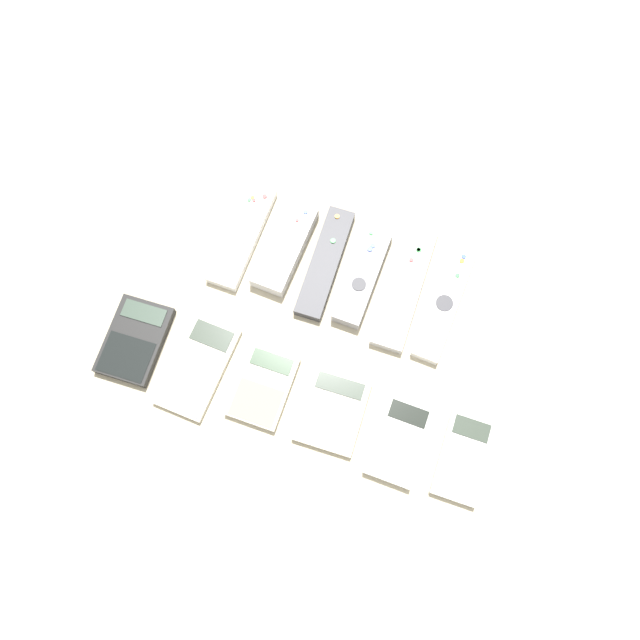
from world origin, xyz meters
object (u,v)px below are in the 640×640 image
(remote_0, at_px, (242,236))
(remote_2, at_px, (325,263))
(remote_4, at_px, (405,285))
(calculator_0, at_px, (135,340))
(remote_1, at_px, (285,247))
(calculator_1, at_px, (198,367))
(calculator_5, at_px, (463,457))
(remote_3, at_px, (363,276))
(calculator_3, at_px, (332,411))
(calculator_2, at_px, (263,387))
(calculator_4, at_px, (399,441))
(remote_5, at_px, (444,303))

(remote_0, xyz_separation_m, remote_2, (0.14, 0.00, 0.00))
(remote_4, distance_m, calculator_0, 0.43)
(remote_1, relative_size, calculator_1, 1.01)
(remote_4, distance_m, calculator_5, 0.28)
(remote_1, bearing_deg, remote_3, 0.06)
(remote_2, height_order, remote_3, remote_3)
(remote_1, height_order, remote_2, remote_1)
(remote_4, xyz_separation_m, calculator_1, (-0.26, -0.23, -0.00))
(remote_2, xyz_separation_m, calculator_3, (0.09, -0.22, -0.00))
(remote_0, relative_size, calculator_0, 1.38)
(calculator_0, relative_size, calculator_5, 1.04)
(remote_1, height_order, calculator_2, remote_1)
(remote_4, distance_m, calculator_3, 0.23)
(remote_3, relative_size, calculator_4, 1.37)
(calculator_1, relative_size, calculator_2, 1.32)
(remote_0, height_order, calculator_3, remote_0)
(remote_4, relative_size, remote_5, 1.11)
(remote_2, distance_m, calculator_4, 0.30)
(remote_2, distance_m, remote_4, 0.13)
(remote_4, bearing_deg, calculator_2, -125.06)
(remote_0, bearing_deg, calculator_2, -60.53)
(calculator_1, distance_m, calculator_3, 0.22)
(remote_0, xyz_separation_m, remote_3, (0.21, -0.00, 0.00))
(remote_0, bearing_deg, remote_5, 0.35)
(remote_2, xyz_separation_m, calculator_4, (0.20, -0.23, -0.00))
(calculator_3, bearing_deg, calculator_0, 177.57)
(remote_0, height_order, remote_3, remote_3)
(calculator_4, height_order, calculator_5, calculator_4)
(remote_4, xyz_separation_m, calculator_3, (-0.04, -0.23, -0.00))
(remote_2, height_order, calculator_4, remote_2)
(remote_0, height_order, calculator_4, same)
(calculator_0, bearing_deg, calculator_2, -3.01)
(calculator_5, bearing_deg, calculator_3, 179.22)
(calculator_1, xyz_separation_m, calculator_5, (0.42, 0.01, 0.00))
(remote_0, distance_m, calculator_1, 0.22)
(remote_0, relative_size, remote_2, 0.96)
(remote_5, xyz_separation_m, calculator_5, (0.09, -0.22, -0.00))
(remote_3, xyz_separation_m, calculator_3, (0.03, -0.22, -0.01))
(remote_4, height_order, calculator_4, remote_4)
(remote_2, relative_size, calculator_2, 1.64)
(remote_4, height_order, remote_5, same)
(remote_1, xyz_separation_m, calculator_1, (-0.05, -0.23, -0.01))
(remote_5, distance_m, calculator_3, 0.24)
(remote_5, bearing_deg, remote_3, -177.08)
(remote_5, relative_size, calculator_1, 1.26)
(calculator_1, distance_m, calculator_5, 0.42)
(remote_4, bearing_deg, calculator_4, -75.69)
(remote_3, distance_m, calculator_1, 0.29)
(calculator_1, distance_m, calculator_2, 0.10)
(remote_1, distance_m, calculator_5, 0.42)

